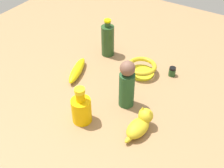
# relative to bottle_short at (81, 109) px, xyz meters

# --- Properties ---
(ground) EXTENTS (2.00, 2.00, 0.00)m
(ground) POSITION_rel_bottle_short_xyz_m (-0.19, 0.02, -0.06)
(ground) COLOR #936D47
(bottle_short) EXTENTS (0.08, 0.08, 0.16)m
(bottle_short) POSITION_rel_bottle_short_xyz_m (0.00, 0.00, 0.00)
(bottle_short) COLOR #F4B405
(bottle_short) RESTS_ON ground
(banana) EXTENTS (0.20, 0.10, 0.04)m
(banana) POSITION_rel_bottle_short_xyz_m (-0.22, -0.20, -0.04)
(banana) COLOR yellow
(banana) RESTS_ON ground
(bottle_tall) EXTENTS (0.06, 0.06, 0.19)m
(bottle_tall) POSITION_rel_bottle_short_xyz_m (-0.44, -0.16, 0.02)
(bottle_tall) COLOR #24451F
(bottle_tall) RESTS_ON ground
(bowl) EXTENTS (0.14, 0.14, 0.05)m
(bowl) POSITION_rel_bottle_short_xyz_m (-0.39, 0.06, -0.03)
(bowl) COLOR yellow
(bowl) RESTS_ON ground
(nail_polish_jar) EXTENTS (0.03, 0.03, 0.04)m
(nail_polish_jar) POSITION_rel_bottle_short_xyz_m (-0.45, 0.18, -0.04)
(nail_polish_jar) COLOR #214720
(nail_polish_jar) RESTS_ON ground
(person_figure_adult) EXTENTS (0.08, 0.08, 0.21)m
(person_figure_adult) POSITION_rel_bottle_short_xyz_m (-0.17, 0.10, 0.04)
(person_figure_adult) COLOR #234F29
(person_figure_adult) RESTS_ON ground
(cat_figurine) EXTENTS (0.15, 0.08, 0.09)m
(cat_figurine) POSITION_rel_bottle_short_xyz_m (-0.07, 0.22, -0.02)
(cat_figurine) COLOR gold
(cat_figurine) RESTS_ON ground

